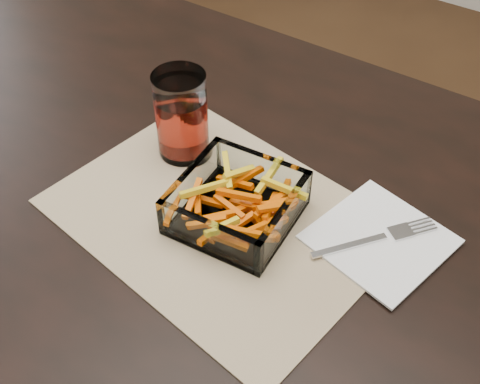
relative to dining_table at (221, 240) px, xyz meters
name	(u,v)px	position (x,y,z in m)	size (l,w,h in m)	color
dining_table	(221,240)	(0.00, 0.00, 0.00)	(1.60, 0.90, 0.75)	black
placemat	(220,216)	(0.02, -0.03, 0.09)	(0.45, 0.33, 0.00)	tan
glass_bowl	(236,205)	(0.04, -0.02, 0.12)	(0.17, 0.17, 0.06)	white
tumbler	(182,118)	(-0.11, 0.06, 0.16)	(0.08, 0.08, 0.14)	white
napkin	(380,239)	(0.22, 0.06, 0.09)	(0.16, 0.16, 0.00)	white
fork	(379,238)	(0.22, 0.06, 0.10)	(0.12, 0.16, 0.00)	silver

